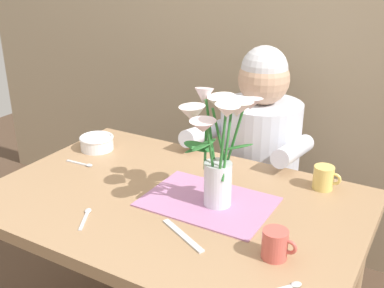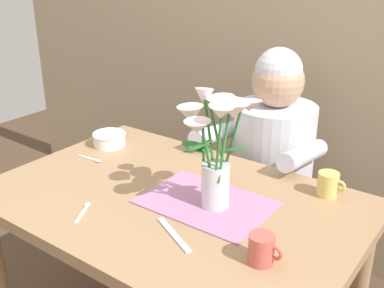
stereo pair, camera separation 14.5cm
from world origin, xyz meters
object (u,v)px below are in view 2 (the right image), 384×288
at_px(seated_person, 270,180).
at_px(flower_vase, 216,140).
at_px(dinner_knife, 174,234).
at_px(coffee_cup, 262,249).
at_px(ceramic_mug, 328,184).
at_px(ceramic_bowl, 109,139).

bearing_deg(seated_person, flower_vase, -83.03).
height_order(seated_person, flower_vase, seated_person).
distance_m(flower_vase, dinner_knife, 0.30).
bearing_deg(coffee_cup, ceramic_mug, 89.47).
bearing_deg(coffee_cup, seated_person, 114.88).
distance_m(dinner_knife, coffee_cup, 0.26).
height_order(flower_vase, ceramic_bowl, flower_vase).
distance_m(seated_person, coffee_cup, 0.86).
height_order(seated_person, ceramic_bowl, seated_person).
xyz_separation_m(seated_person, ceramic_bowl, (-0.53, -0.43, 0.21)).
distance_m(seated_person, ceramic_bowl, 0.71).
distance_m(ceramic_bowl, dinner_knife, 0.71).
xyz_separation_m(dinner_knife, coffee_cup, (0.26, 0.04, 0.04)).
distance_m(flower_vase, ceramic_mug, 0.42).
bearing_deg(flower_vase, ceramic_mug, 47.48).
xyz_separation_m(flower_vase, ceramic_mug, (0.26, 0.28, -0.19)).
xyz_separation_m(flower_vase, coffee_cup, (0.25, -0.16, -0.19)).
relative_size(ceramic_bowl, ceramic_mug, 1.46).
bearing_deg(flower_vase, seated_person, 99.36).
xyz_separation_m(seated_person, coffee_cup, (0.35, -0.75, 0.22)).
height_order(flower_vase, ceramic_mug, flower_vase).
xyz_separation_m(flower_vase, ceramic_bowl, (-0.62, 0.16, -0.20)).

